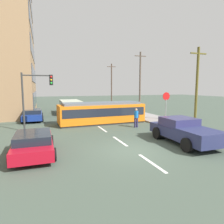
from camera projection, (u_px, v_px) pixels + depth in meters
name	position (u px, v px, depth m)	size (l,w,h in m)	color
ground_plane	(91.00, 121.00, 20.43)	(120.00, 120.00, 0.00)	#425044
sidewalk_curb_right	(170.00, 123.00, 18.94)	(3.20, 36.00, 0.14)	gray
lane_stripe_0	(152.00, 163.00, 9.21)	(0.16, 2.40, 0.01)	silver
lane_stripe_1	(120.00, 141.00, 12.95)	(0.16, 2.40, 0.01)	silver
lane_stripe_2	(102.00, 129.00, 16.69)	(0.16, 2.40, 0.01)	silver
lane_stripe_3	(82.00, 115.00, 24.76)	(0.16, 2.40, 0.01)	silver
lane_stripe_4	(75.00, 110.00, 30.37)	(0.16, 2.40, 0.01)	silver
streetcar_tram	(102.00, 112.00, 19.26)	(8.33, 2.86, 2.06)	orange
city_bus	(71.00, 106.00, 26.30)	(2.62, 5.49, 1.76)	#B8C1AA
pedestrian_crossing	(136.00, 117.00, 17.30)	(0.46, 0.36, 1.67)	#28254D
pickup_truck_parked	(184.00, 131.00, 12.41)	(2.31, 5.02, 1.55)	navy
parked_sedan_near	(33.00, 143.00, 10.27)	(2.08, 4.36, 1.19)	#AC0E1F
parked_sedan_mid	(32.00, 115.00, 20.89)	(2.14, 4.47, 1.19)	navy
stop_sign	(166.00, 101.00, 19.19)	(0.76, 0.07, 2.88)	gray
traffic_light_mast	(36.00, 91.00, 15.79)	(2.39, 0.33, 4.64)	#333333
utility_pole_near	(197.00, 84.00, 18.98)	(1.80, 0.24, 7.26)	brown
utility_pole_mid	(140.00, 80.00, 29.31)	(1.80, 0.24, 8.63)	brown
utility_pole_far	(112.00, 83.00, 40.86)	(1.80, 0.24, 8.27)	#4E3B30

